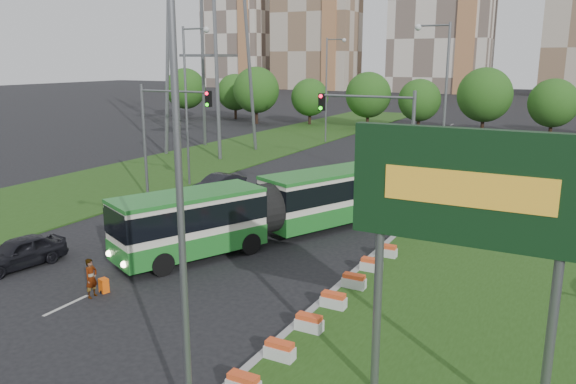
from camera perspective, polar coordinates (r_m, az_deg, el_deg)
The scene contains 19 objects.
ground at distance 26.84m, azimuth -7.53°, elevation -7.85°, with size 360.00×360.00×0.00m, color black.
grass_median at distance 29.92m, azimuth 23.28°, elevation -6.46°, with size 14.00×60.00×0.15m, color #234513.
median_kerb at distance 31.09m, azimuth 10.42°, elevation -4.79°, with size 0.30×60.00×0.18m, color #999999.
left_verge at distance 56.67m, azimuth -7.84°, elevation 3.48°, with size 12.00×110.00×0.10m, color #234513.
lane_markings at distance 45.04m, azimuth 4.09°, elevation 0.95°, with size 0.20×100.00×0.01m, color #B4B4AD, non-canonical shape.
flower_planters at distance 22.48m, azimuth 4.64°, elevation -10.87°, with size 1.10×13.70×0.60m, color silver, non-canonical shape.
billboard at distance 14.91m, azimuth 17.73°, elevation -0.86°, with size 6.00×0.37×8.00m.
traffic_mast_median at distance 32.16m, azimuth 9.74°, elevation 5.47°, with size 5.76×0.32×8.00m.
traffic_mast_left at distance 38.78m, azimuth -12.67°, elevation 6.66°, with size 5.76×0.32×8.00m.
street_lamps at distance 35.26m, azimuth -2.39°, elevation 7.40°, with size 36.00×60.00×12.00m, color slate, non-canonical shape.
tree_line at distance 75.61m, azimuth 24.53°, elevation 8.27°, with size 120.00×8.00×9.00m, color #1C4C14, non-canonical shape.
apartment_tower_west at distance 188.55m, azimuth 2.92°, elevation 17.72°, with size 26.00×15.00×48.00m, color #B9A994.
apartment_tower_cwest at distance 175.61m, azimuth 15.48°, elevation 18.25°, with size 28.00×15.00×52.00m, color beige.
midrise_west at distance 202.72m, azimuth -5.10°, elevation 15.68°, with size 22.00×14.00×36.00m, color beige.
articulated_bus at distance 30.75m, azimuth -1.91°, elevation -1.49°, with size 2.75×17.66×2.91m.
car_left_near at distance 29.61m, azimuth -25.65°, elevation -5.54°, with size 1.74×4.33×1.47m, color black.
car_left_far at distance 40.91m, azimuth -7.10°, elevation 0.70°, with size 1.61×4.61×1.52m, color black.
pedestrian at distance 24.84m, azimuth -19.36°, elevation -8.24°, with size 0.61×0.40×1.67m, color gray.
shopping_trolley at distance 25.33m, azimuth -18.20°, elevation -9.01°, with size 0.36×0.38×0.62m.
Camera 1 is at (14.67, -20.29, 9.66)m, focal length 35.00 mm.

